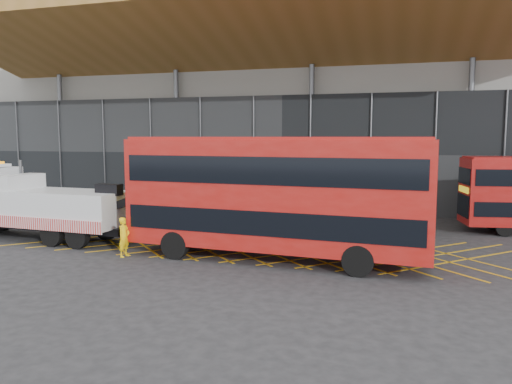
% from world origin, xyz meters
% --- Properties ---
extents(ground_plane, '(120.00, 120.00, 0.00)m').
position_xyz_m(ground_plane, '(0.00, 0.00, 0.00)').
color(ground_plane, '#252628').
extents(road_markings, '(24.76, 7.16, 0.01)m').
position_xyz_m(road_markings, '(4.00, 0.00, 0.01)').
color(road_markings, gold).
rests_on(road_markings, ground_plane).
extents(construction_building, '(55.00, 23.97, 18.00)m').
position_xyz_m(construction_building, '(1.92, 18.40, 8.98)').
color(construction_building, gray).
rests_on(construction_building, ground_plane).
extents(recovery_truck, '(11.32, 3.30, 3.93)m').
position_xyz_m(recovery_truck, '(-7.79, -1.64, 1.82)').
color(recovery_truck, black).
rests_on(recovery_truck, ground_plane).
extents(bus_towed, '(12.85, 3.84, 5.16)m').
position_xyz_m(bus_towed, '(4.96, -2.44, 2.86)').
color(bus_towed, '#AD140F').
rests_on(bus_towed, ground_plane).
extents(worker, '(0.49, 0.67, 1.71)m').
position_xyz_m(worker, '(-1.42, -3.69, 0.86)').
color(worker, yellow).
rests_on(worker, ground_plane).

